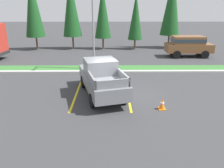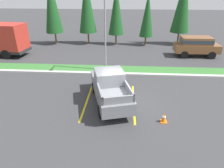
% 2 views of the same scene
% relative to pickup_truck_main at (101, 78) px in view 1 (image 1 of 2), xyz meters
% --- Properties ---
extents(ground_plane, '(120.00, 120.00, 0.00)m').
position_rel_pickup_truck_main_xyz_m(ground_plane, '(0.78, -0.47, -1.04)').
color(ground_plane, '#38383A').
extents(parking_line_near, '(0.12, 4.80, 0.01)m').
position_rel_pickup_truck_main_xyz_m(parking_line_near, '(-1.54, -0.05, -1.04)').
color(parking_line_near, yellow).
rests_on(parking_line_near, ground).
extents(parking_line_far, '(0.12, 4.80, 0.01)m').
position_rel_pickup_truck_main_xyz_m(parking_line_far, '(1.56, -0.05, -1.04)').
color(parking_line_far, yellow).
rests_on(parking_line_far, ground).
extents(curb_strip, '(56.00, 0.40, 0.15)m').
position_rel_pickup_truck_main_xyz_m(curb_strip, '(0.78, 4.53, -0.97)').
color(curb_strip, '#B2B2AD').
rests_on(curb_strip, ground).
extents(grass_median, '(56.00, 1.80, 0.06)m').
position_rel_pickup_truck_main_xyz_m(grass_median, '(0.78, 5.63, -1.01)').
color(grass_median, '#387533').
rests_on(grass_median, ground).
extents(pickup_truck_main, '(3.20, 5.53, 2.10)m').
position_rel_pickup_truck_main_xyz_m(pickup_truck_main, '(0.00, 0.00, 0.00)').
color(pickup_truck_main, black).
rests_on(pickup_truck_main, ground).
extents(suv_distant, '(4.61, 1.97, 2.10)m').
position_rel_pickup_truck_main_xyz_m(suv_distant, '(8.46, 10.16, 0.20)').
color(suv_distant, black).
rests_on(suv_distant, ground).
extents(street_light, '(0.24, 1.49, 6.58)m').
position_rel_pickup_truck_main_xyz_m(street_light, '(-0.80, 5.27, 2.80)').
color(street_light, gray).
rests_on(street_light, ground).
extents(cypress_tree_leftmost, '(2.20, 2.20, 8.45)m').
position_rel_pickup_truck_main_xyz_m(cypress_tree_leftmost, '(-8.20, 14.27, 3.93)').
color(cypress_tree_leftmost, brown).
rests_on(cypress_tree_leftmost, ground).
extents(cypress_tree_left_inner, '(2.18, 2.18, 8.38)m').
position_rel_pickup_truck_main_xyz_m(cypress_tree_left_inner, '(-3.96, 14.74, 3.90)').
color(cypress_tree_left_inner, brown).
rests_on(cypress_tree_left_inner, ground).
extents(cypress_tree_center, '(1.92, 1.92, 7.37)m').
position_rel_pickup_truck_main_xyz_m(cypress_tree_center, '(-0.33, 14.58, 3.30)').
color(cypress_tree_center, brown).
rests_on(cypress_tree_center, ground).
extents(cypress_tree_right_inner, '(1.68, 1.68, 6.45)m').
position_rel_pickup_truck_main_xyz_m(cypress_tree_right_inner, '(3.47, 14.39, 2.75)').
color(cypress_tree_right_inner, brown).
rests_on(cypress_tree_right_inner, ground).
extents(cypress_tree_rightmost, '(2.30, 2.30, 8.84)m').
position_rel_pickup_truck_main_xyz_m(cypress_tree_rightmost, '(7.73, 15.17, 4.17)').
color(cypress_tree_rightmost, brown).
rests_on(cypress_tree_rightmost, ground).
extents(traffic_cone, '(0.36, 0.36, 0.60)m').
position_rel_pickup_truck_main_xyz_m(traffic_cone, '(3.17, -2.05, -0.75)').
color(traffic_cone, orange).
rests_on(traffic_cone, ground).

